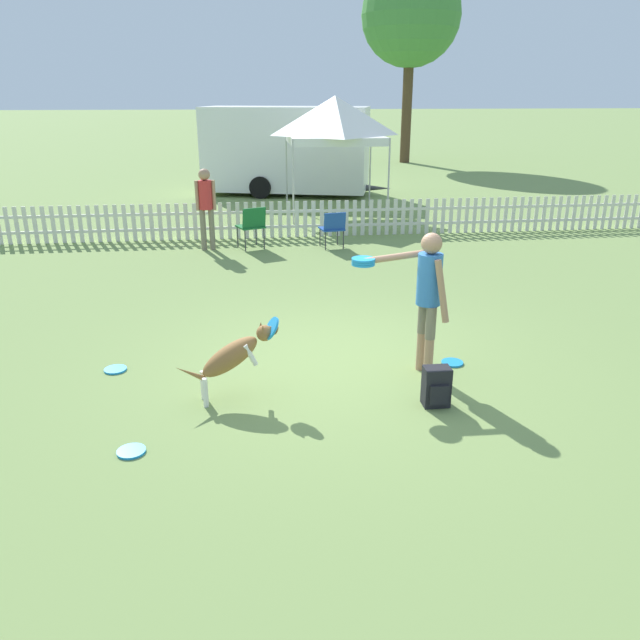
# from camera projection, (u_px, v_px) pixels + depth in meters

# --- Properties ---
(ground_plane) EXTENTS (240.00, 240.00, 0.00)m
(ground_plane) POSITION_uv_depth(u_px,v_px,m) (338.00, 363.00, 7.68)
(ground_plane) COLOR olive
(handler_person) EXTENTS (1.07, 0.51, 1.69)m
(handler_person) POSITION_uv_depth(u_px,v_px,m) (424.00, 287.00, 7.05)
(handler_person) COLOR tan
(handler_person) RESTS_ON ground_plane
(leaping_dog) EXTENTS (1.14, 0.42, 0.89)m
(leaping_dog) POSITION_uv_depth(u_px,v_px,m) (234.00, 355.00, 6.62)
(leaping_dog) COLOR olive
(leaping_dog) RESTS_ON ground_plane
(frisbee_near_handler) EXTENTS (0.27, 0.27, 0.02)m
(frisbee_near_handler) POSITION_uv_depth(u_px,v_px,m) (131.00, 451.00, 5.77)
(frisbee_near_handler) COLOR #1E8CD8
(frisbee_near_handler) RESTS_ON ground_plane
(frisbee_near_dog) EXTENTS (0.27, 0.27, 0.02)m
(frisbee_near_dog) POSITION_uv_depth(u_px,v_px,m) (115.00, 369.00, 7.47)
(frisbee_near_dog) COLOR #1E8CD8
(frisbee_near_dog) RESTS_ON ground_plane
(frisbee_midfield) EXTENTS (0.27, 0.27, 0.02)m
(frisbee_midfield) POSITION_uv_depth(u_px,v_px,m) (452.00, 363.00, 7.66)
(frisbee_midfield) COLOR #1E8CD8
(frisbee_midfield) RESTS_ON ground_plane
(backpack_on_grass) EXTENTS (0.28, 0.24, 0.43)m
(backpack_on_grass) POSITION_uv_depth(u_px,v_px,m) (436.00, 387.00, 6.58)
(backpack_on_grass) COLOR black
(backpack_on_grass) RESTS_ON ground_plane
(picket_fence) EXTENTS (17.96, 0.04, 0.82)m
(picket_fence) POSITION_uv_depth(u_px,v_px,m) (293.00, 219.00, 14.21)
(picket_fence) COLOR silver
(picket_fence) RESTS_ON ground_plane
(folding_chair_blue_left) EXTENTS (0.67, 0.68, 0.89)m
(folding_chair_blue_left) POSITION_uv_depth(u_px,v_px,m) (252.00, 224.00, 13.09)
(folding_chair_blue_left) COLOR #333338
(folding_chair_blue_left) RESTS_ON ground_plane
(folding_chair_center) EXTENTS (0.55, 0.56, 0.78)m
(folding_chair_center) POSITION_uv_depth(u_px,v_px,m) (333.00, 227.00, 13.16)
(folding_chair_center) COLOR #333338
(folding_chair_center) RESTS_ON ground_plane
(canopy_tent_main) EXTENTS (2.45, 2.45, 3.06)m
(canopy_tent_main) POSITION_uv_depth(u_px,v_px,m) (335.00, 120.00, 16.15)
(canopy_tent_main) COLOR #B2B2B2
(canopy_tent_main) RESTS_ON ground_plane
(spectator_standing) EXTENTS (0.42, 0.27, 1.68)m
(spectator_standing) POSITION_uv_depth(u_px,v_px,m) (206.00, 201.00, 12.85)
(spectator_standing) COLOR #7A705B
(spectator_standing) RESTS_ON ground_plane
(equipment_trailer) EXTENTS (6.04, 3.32, 2.71)m
(equipment_trailer) POSITION_uv_depth(u_px,v_px,m) (286.00, 149.00, 19.89)
(equipment_trailer) COLOR white
(equipment_trailer) RESTS_ON ground_plane
(tree_left_grove) EXTENTS (4.39, 4.39, 8.53)m
(tree_left_grove) POSITION_uv_depth(u_px,v_px,m) (411.00, 16.00, 27.41)
(tree_left_grove) COLOR #4C3823
(tree_left_grove) RESTS_ON ground_plane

